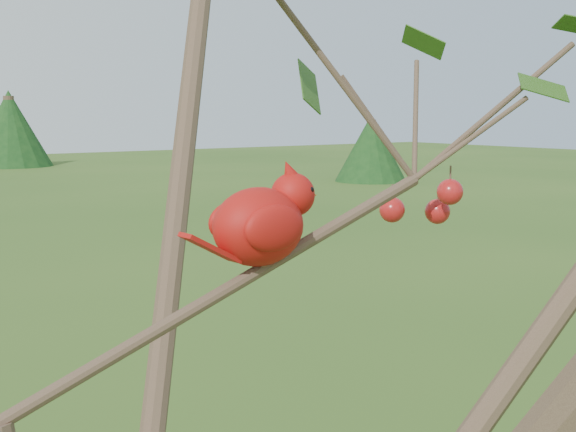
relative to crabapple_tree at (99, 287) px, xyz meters
name	(u,v)px	position (x,y,z in m)	size (l,w,h in m)	color
crabapple_tree	(99,287)	(0.00, 0.00, 0.00)	(2.35, 2.05, 2.95)	#402D22
cardinal	(263,222)	(0.27, 0.10, 0.03)	(0.22, 0.11, 0.15)	#B30F0F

